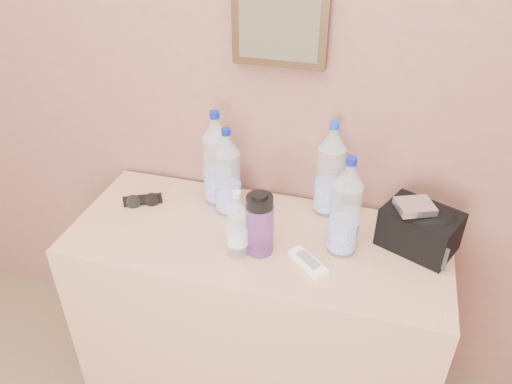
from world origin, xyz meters
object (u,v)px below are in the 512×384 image
pet_large_a (217,163)px  toiletry_bag (420,227)px  nalgene_bottle (260,224)px  ac_remote (308,262)px  sunglasses (143,200)px  foil_packet (415,206)px  pet_small (237,227)px  pet_large_b (228,176)px  pet_large_d (345,211)px  dresser (257,318)px  pet_large_c (330,174)px

pet_large_a → toiletry_bag: bearing=-6.1°
nalgene_bottle → ac_remote: 0.19m
ac_remote → toiletry_bag: bearing=71.6°
sunglasses → foil_packet: (0.93, 0.00, 0.15)m
pet_small → foil_packet: 0.54m
pet_small → foil_packet: pet_small is taller
pet_large_a → nalgene_bottle: 0.32m
pet_large_b → toiletry_bag: 0.65m
pet_large_d → pet_large_b: bearing=165.4°
pet_large_d → nalgene_bottle: (-0.25, -0.07, -0.04)m
pet_large_a → dresser: bearing=-40.9°
pet_large_b → toiletry_bag: (0.64, -0.02, -0.07)m
foil_packet → nalgene_bottle: bearing=-163.0°
pet_large_a → pet_large_b: bearing=-42.7°
pet_large_d → toiletry_bag: bearing=19.9°
pet_large_b → pet_large_c: pet_large_c is taller
dresser → ac_remote: size_ratio=8.60×
dresser → sunglasses: 0.61m
dresser → pet_small: 0.50m
pet_large_b → pet_small: bearing=-64.6°
pet_large_c → nalgene_bottle: size_ratio=1.60×
ac_remote → pet_large_c: bearing=129.7°
pet_large_c → pet_large_d: pet_large_c is taller
pet_large_b → toiletry_bag: bearing=-2.1°
pet_large_b → pet_large_d: 0.43m
sunglasses → ac_remote: (0.64, -0.16, -0.01)m
pet_large_c → sunglasses: size_ratio=2.49×
nalgene_bottle → foil_packet: bearing=17.0°
toiletry_bag → foil_packet: 0.09m
pet_large_b → pet_large_d: pet_large_d is taller
pet_large_a → nalgene_bottle: pet_large_a is taller
dresser → pet_large_b: size_ratio=3.90×
pet_large_c → ac_remote: size_ratio=2.37×
pet_large_b → toiletry_bag: size_ratio=1.43×
pet_large_b → pet_large_c: (0.34, 0.10, 0.01)m
pet_large_a → pet_large_c: (0.39, 0.04, -0.00)m
pet_large_c → pet_large_d: (0.08, -0.20, -0.00)m
pet_large_c → pet_large_d: 0.22m
nalgene_bottle → sunglasses: (-0.47, 0.13, -0.09)m
pet_large_a → ac_remote: 0.49m
pet_large_c → pet_small: size_ratio=1.48×
dresser → pet_large_c: bearing=46.3°
pet_large_b → foil_packet: pet_large_b is taller
pet_large_d → ac_remote: 0.19m
pet_large_b → toiletry_bag: pet_large_b is taller
dresser → pet_large_b: 0.56m
dresser → pet_large_d: pet_large_d is taller
pet_large_a → sunglasses: size_ratio=2.54×
pet_small → nalgene_bottle: bearing=26.5°
dresser → foil_packet: bearing=8.2°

